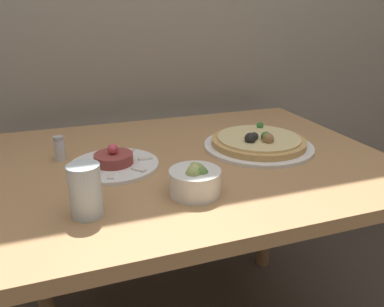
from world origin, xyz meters
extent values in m
cube|color=#AD7F51|center=(0.00, 0.43, 0.75)|extent=(1.12, 0.85, 0.03)
cylinder|color=#AD7F51|center=(-0.50, 0.79, 0.37)|extent=(0.06, 0.06, 0.73)
cylinder|color=#AD7F51|center=(0.50, 0.79, 0.37)|extent=(0.06, 0.06, 0.73)
cylinder|color=white|center=(0.22, 0.43, 0.77)|extent=(0.34, 0.34, 0.01)
cylinder|color=tan|center=(0.22, 0.43, 0.79)|extent=(0.29, 0.29, 0.02)
cylinder|color=beige|center=(0.22, 0.43, 0.80)|extent=(0.26, 0.26, 0.01)
sphere|color=black|center=(0.18, 0.40, 0.81)|extent=(0.03, 0.03, 0.03)
sphere|color=#387F33|center=(0.23, 0.41, 0.81)|extent=(0.03, 0.03, 0.03)
sphere|color=#387F33|center=(0.28, 0.52, 0.81)|extent=(0.02, 0.02, 0.02)
sphere|color=#997047|center=(0.23, 0.38, 0.81)|extent=(0.03, 0.03, 0.03)
sphere|color=black|center=(0.20, 0.42, 0.81)|extent=(0.03, 0.03, 0.03)
cylinder|color=white|center=(-0.22, 0.43, 0.77)|extent=(0.24, 0.24, 0.01)
cylinder|color=#933D38|center=(-0.22, 0.43, 0.79)|extent=(0.11, 0.11, 0.03)
sphere|color=#DB4C5B|center=(-0.22, 0.43, 0.82)|extent=(0.03, 0.03, 0.03)
cube|color=white|center=(-0.14, 0.43, 0.78)|extent=(0.04, 0.02, 0.01)
cube|color=white|center=(-0.17, 0.50, 0.78)|extent=(0.04, 0.04, 0.01)
cube|color=white|center=(-0.24, 0.51, 0.78)|extent=(0.02, 0.04, 0.01)
cube|color=white|center=(-0.30, 0.47, 0.78)|extent=(0.04, 0.03, 0.01)
cube|color=white|center=(-0.30, 0.39, 0.78)|extent=(0.04, 0.03, 0.01)
cube|color=white|center=(-0.24, 0.34, 0.78)|extent=(0.02, 0.04, 0.01)
cube|color=white|center=(-0.17, 0.36, 0.78)|extent=(0.04, 0.04, 0.01)
cylinder|color=white|center=(-0.07, 0.21, 0.80)|extent=(0.12, 0.12, 0.06)
sphere|color=#8EA34C|center=(-0.06, 0.21, 0.82)|extent=(0.03, 0.03, 0.03)
sphere|color=#B7BC70|center=(-0.07, 0.20, 0.82)|extent=(0.04, 0.04, 0.04)
sphere|color=#8EA34C|center=(-0.06, 0.21, 0.82)|extent=(0.04, 0.04, 0.04)
sphere|color=#668E42|center=(-0.06, 0.19, 0.82)|extent=(0.03, 0.03, 0.03)
sphere|color=#A3B25B|center=(-0.08, 0.19, 0.82)|extent=(0.04, 0.04, 0.04)
sphere|color=#8EA34C|center=(-0.06, 0.23, 0.82)|extent=(0.02, 0.02, 0.02)
cylinder|color=silver|center=(-0.31, 0.19, 0.82)|extent=(0.07, 0.07, 0.11)
cylinder|color=silver|center=(-0.36, 0.53, 0.80)|extent=(0.03, 0.03, 0.06)
cylinder|color=#B2B2B7|center=(-0.36, 0.53, 0.83)|extent=(0.03, 0.03, 0.01)
camera|label=1|loc=(-0.33, -0.53, 1.17)|focal=35.00mm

